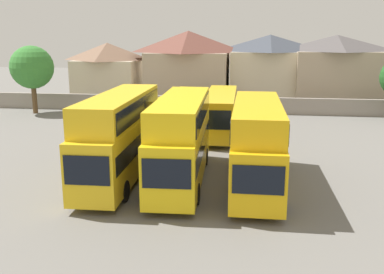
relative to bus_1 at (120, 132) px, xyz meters
name	(u,v)px	position (x,y,z in m)	size (l,w,h in m)	color
ground	(213,122)	(3.83, 17.86, -2.82)	(140.00, 140.00, 0.00)	slate
depot_boundary_wall	(218,105)	(3.83, 23.43, -1.92)	(56.00, 0.50, 1.80)	gray
bus_1	(120,132)	(0.00, 0.00, 0.00)	(2.80, 11.34, 5.01)	yellow
bus_2	(181,135)	(3.61, 0.05, -0.07)	(3.04, 11.29, 4.89)	yellow
bus_3	(257,140)	(7.88, -0.17, -0.16)	(2.75, 10.77, 4.71)	gold
bus_4	(181,110)	(1.42, 13.31, -0.87)	(3.13, 10.41, 3.41)	yellow
bus_5	(221,111)	(4.88, 13.09, -0.81)	(2.75, 12.01, 3.52)	gold
house_terrace_left	(108,71)	(-11.17, 31.13, 0.97)	(8.42, 7.09, 7.44)	beige
house_terrace_centre	(188,67)	(-0.47, 30.27, 1.73)	(10.32, 8.24, 8.91)	tan
house_terrace_right	(269,69)	(9.52, 30.89, 1.48)	(9.80, 7.53, 8.44)	beige
house_terrace_far_right	(335,70)	(17.29, 30.48, 1.46)	(10.09, 8.34, 8.41)	tan
tree_behind_wall	(32,68)	(-16.03, 20.43, 2.15)	(4.61, 4.61, 7.31)	brown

